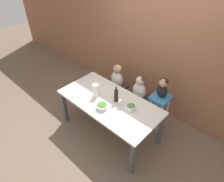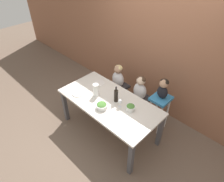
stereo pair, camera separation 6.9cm
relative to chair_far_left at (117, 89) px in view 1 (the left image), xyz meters
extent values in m
plane|color=#705B4C|center=(0.46, -0.71, -0.39)|extent=(14.00, 14.00, 0.00)
cube|color=#8E5B42|center=(0.46, 0.50, 0.96)|extent=(10.00, 0.06, 2.70)
cube|color=silver|center=(0.46, -0.71, 0.35)|extent=(1.81, 0.90, 0.03)
cube|color=#4C4C51|center=(-0.39, -1.10, -0.03)|extent=(0.07, 0.07, 0.72)
cube|color=#4C4C51|center=(1.30, -1.10, -0.03)|extent=(0.07, 0.07, 0.72)
cube|color=#4C4C51|center=(-0.39, -0.32, -0.03)|extent=(0.07, 0.07, 0.72)
cube|color=#4C4C51|center=(1.30, -0.32, -0.03)|extent=(0.07, 0.07, 0.72)
cylinder|color=silver|center=(-0.14, -0.14, -0.18)|extent=(0.04, 0.04, 0.42)
cylinder|color=silver|center=(0.14, -0.14, -0.18)|extent=(0.04, 0.04, 0.42)
cylinder|color=silver|center=(-0.14, 0.14, -0.18)|extent=(0.04, 0.04, 0.42)
cylinder|color=silver|center=(0.14, 0.14, -0.18)|extent=(0.04, 0.04, 0.42)
cube|color=#2D2D33|center=(0.00, 0.00, 0.05)|extent=(0.37, 0.41, 0.05)
cylinder|color=silver|center=(0.44, -0.14, -0.18)|extent=(0.04, 0.04, 0.42)
cylinder|color=silver|center=(0.71, -0.14, -0.18)|extent=(0.04, 0.04, 0.42)
cylinder|color=silver|center=(0.44, 0.14, -0.18)|extent=(0.04, 0.04, 0.42)
cylinder|color=silver|center=(0.71, 0.14, -0.18)|extent=(0.04, 0.04, 0.42)
cube|color=#2D2D33|center=(0.58, 0.00, 0.05)|extent=(0.37, 0.41, 0.05)
cylinder|color=silver|center=(0.92, -0.12, -0.04)|extent=(0.04, 0.04, 0.71)
cylinder|color=silver|center=(1.16, -0.12, -0.04)|extent=(0.04, 0.04, 0.71)
cylinder|color=silver|center=(0.92, 0.12, -0.04)|extent=(0.04, 0.04, 0.71)
cylinder|color=silver|center=(1.16, 0.12, -0.04)|extent=(0.04, 0.04, 0.71)
cube|color=teal|center=(1.04, 0.00, 0.34)|extent=(0.31, 0.35, 0.05)
ellipsoid|color=silver|center=(0.00, 0.00, 0.25)|extent=(0.28, 0.19, 0.35)
sphere|color=tan|center=(0.00, 0.00, 0.49)|extent=(0.17, 0.17, 0.17)
ellipsoid|color=#DBC684|center=(0.00, 0.01, 0.52)|extent=(0.17, 0.16, 0.12)
ellipsoid|color=silver|center=(0.58, 0.00, 0.25)|extent=(0.28, 0.19, 0.35)
sphere|color=beige|center=(0.58, 0.00, 0.49)|extent=(0.17, 0.17, 0.17)
ellipsoid|color=#473323|center=(0.58, 0.01, 0.52)|extent=(0.17, 0.16, 0.12)
ellipsoid|color=black|center=(1.04, 0.00, 0.49)|extent=(0.19, 0.13, 0.25)
sphere|color=tan|center=(1.04, 0.00, 0.67)|extent=(0.15, 0.15, 0.15)
ellipsoid|color=black|center=(1.04, 0.01, 0.69)|extent=(0.15, 0.14, 0.11)
cylinder|color=black|center=(0.54, -0.63, 0.48)|extent=(0.07, 0.07, 0.23)
cylinder|color=black|center=(0.54, -0.63, 0.63)|extent=(0.03, 0.03, 0.07)
cylinder|color=black|center=(0.54, -0.63, 0.66)|extent=(0.03, 0.03, 0.02)
cylinder|color=white|center=(0.18, -0.76, 0.48)|extent=(0.10, 0.10, 0.24)
cylinder|color=white|center=(0.68, -0.69, 0.37)|extent=(0.06, 0.06, 0.00)
cylinder|color=white|center=(0.68, -0.69, 0.40)|extent=(0.01, 0.01, 0.07)
ellipsoid|color=white|center=(0.68, -0.69, 0.48)|extent=(0.07, 0.07, 0.08)
cylinder|color=white|center=(0.49, -0.92, 0.40)|extent=(0.19, 0.19, 0.07)
ellipsoid|color=#4C8438|center=(0.49, -0.92, 0.44)|extent=(0.16, 0.16, 0.05)
cylinder|color=white|center=(0.86, -0.62, 0.40)|extent=(0.16, 0.16, 0.07)
ellipsoid|color=#4C8438|center=(0.86, -0.62, 0.44)|extent=(0.13, 0.13, 0.05)
cylinder|color=silver|center=(-0.09, -0.96, 0.37)|extent=(0.21, 0.21, 0.01)
cylinder|color=silver|center=(-0.05, -0.47, 0.37)|extent=(0.21, 0.21, 0.01)
camera|label=1|loc=(2.27, -2.58, 2.61)|focal=32.00mm
camera|label=2|loc=(2.32, -2.53, 2.61)|focal=32.00mm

